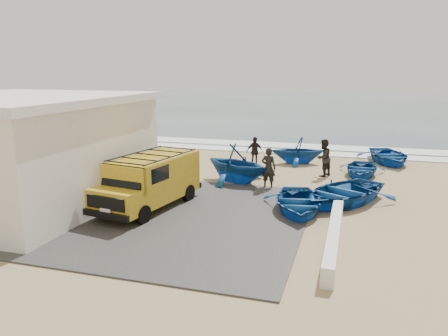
# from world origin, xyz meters

# --- Properties ---
(ground) EXTENTS (160.00, 160.00, 0.00)m
(ground) POSITION_xyz_m (0.00, 0.00, 0.00)
(ground) COLOR tan
(slab) EXTENTS (12.00, 10.00, 0.05)m
(slab) POSITION_xyz_m (-2.00, -2.00, 0.03)
(slab) COLOR #3F3C3A
(slab) RESTS_ON ground
(ocean) EXTENTS (180.00, 88.00, 0.01)m
(ocean) POSITION_xyz_m (0.00, 56.00, 0.00)
(ocean) COLOR #385166
(ocean) RESTS_ON ground
(surf_line) EXTENTS (180.00, 1.60, 0.06)m
(surf_line) POSITION_xyz_m (0.00, 12.00, 0.03)
(surf_line) COLOR white
(surf_line) RESTS_ON ground
(surf_wash) EXTENTS (180.00, 2.20, 0.04)m
(surf_wash) POSITION_xyz_m (0.00, 14.50, 0.02)
(surf_wash) COLOR white
(surf_wash) RESTS_ON ground
(building) EXTENTS (8.40, 9.40, 4.30)m
(building) POSITION_xyz_m (-7.50, -2.00, 2.16)
(building) COLOR white
(building) RESTS_ON ground
(parapet) EXTENTS (0.35, 6.00, 0.55)m
(parapet) POSITION_xyz_m (5.00, -3.00, 0.28)
(parapet) COLOR silver
(parapet) RESTS_ON ground
(van) EXTENTS (2.69, 5.13, 2.09)m
(van) POSITION_xyz_m (-2.07, -1.27, 1.12)
(van) COLOR gold
(van) RESTS_ON ground
(boat_near_left) EXTENTS (3.29, 4.14, 0.77)m
(boat_near_left) POSITION_xyz_m (3.51, -0.11, 0.39)
(boat_near_left) COLOR #124B95
(boat_near_left) RESTS_ON ground
(boat_near_right) EXTENTS (4.93, 5.39, 0.91)m
(boat_near_right) POSITION_xyz_m (5.11, 1.50, 0.46)
(boat_near_right) COLOR #124B95
(boat_near_right) RESTS_ON ground
(boat_mid_left) EXTENTS (4.49, 4.27, 1.86)m
(boat_mid_left) POSITION_xyz_m (0.10, 3.54, 0.93)
(boat_mid_left) COLOR #124B95
(boat_mid_left) RESTS_ON ground
(boat_mid_right) EXTENTS (2.54, 3.42, 0.68)m
(boat_mid_right) POSITION_xyz_m (5.84, 6.70, 0.34)
(boat_mid_right) COLOR #124B95
(boat_mid_right) RESTS_ON ground
(boat_far_left) EXTENTS (3.47, 3.19, 1.53)m
(boat_far_left) POSITION_xyz_m (2.34, 8.69, 0.77)
(boat_far_left) COLOR #124B95
(boat_far_left) RESTS_ON ground
(boat_far_right) EXTENTS (3.85, 4.72, 0.86)m
(boat_far_right) POSITION_xyz_m (7.35, 10.35, 0.43)
(boat_far_right) COLOR #124B95
(boat_far_right) RESTS_ON ground
(fisherman_front) EXTENTS (0.73, 0.52, 1.86)m
(fisherman_front) POSITION_xyz_m (1.77, 2.95, 0.93)
(fisherman_front) COLOR black
(fisherman_front) RESTS_ON ground
(fisherman_middle) EXTENTS (1.09, 1.16, 1.89)m
(fisherman_middle) POSITION_xyz_m (3.98, 5.98, 0.95)
(fisherman_middle) COLOR black
(fisherman_middle) RESTS_ON ground
(fisherman_back) EXTENTS (1.03, 0.86, 1.65)m
(fisherman_back) POSITION_xyz_m (0.13, 7.27, 0.83)
(fisherman_back) COLOR black
(fisherman_back) RESTS_ON ground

